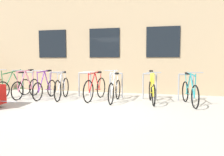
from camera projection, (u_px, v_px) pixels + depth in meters
ground_plane at (76, 108)px, 6.37m from camera, size 42.00×42.00×0.00m
storefront_building at (122, 35)px, 13.00m from camera, size 28.00×7.80×5.72m
bike_rack at (100, 83)px, 8.12m from camera, size 6.50×0.05×0.92m
bicycle_pink at (26, 87)px, 8.12m from camera, size 0.44×1.69×1.05m
bicycle_silver at (62, 88)px, 7.84m from camera, size 0.44×1.68×1.01m
bicycle_white at (115, 90)px, 7.35m from camera, size 0.44×1.72×1.08m
bicycle_yellow at (152, 91)px, 7.13m from camera, size 0.44×1.65×1.06m
bicycle_red at (95, 88)px, 7.67m from camera, size 0.44×1.80×1.02m
bicycle_purple at (45, 88)px, 7.96m from camera, size 0.44×1.62×1.05m
bicycle_teal at (190, 92)px, 6.81m from camera, size 0.47×1.72×1.05m
bicycle_green at (14, 87)px, 8.32m from camera, size 0.54×1.64×1.06m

